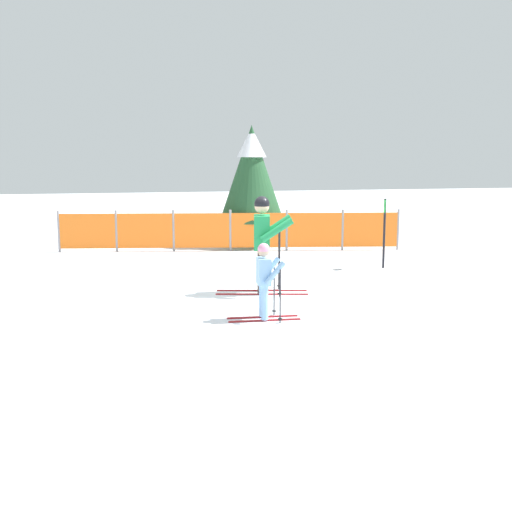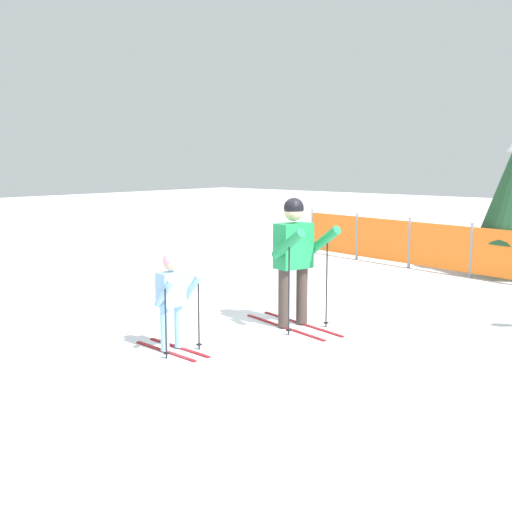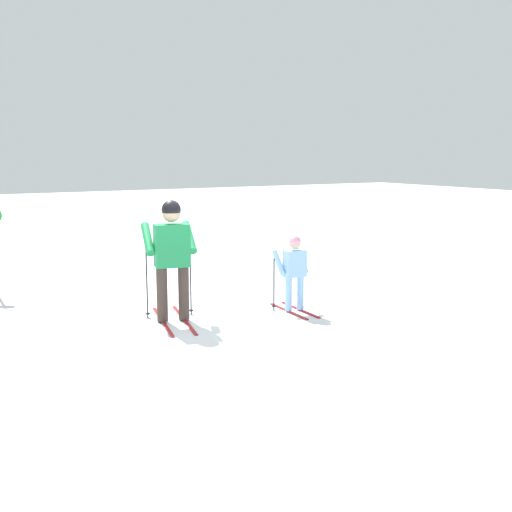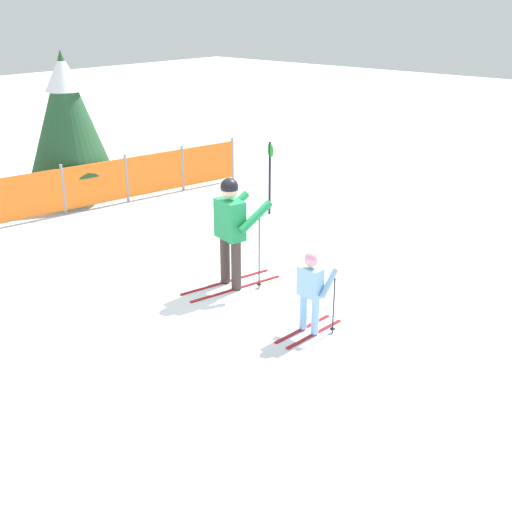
{
  "view_description": "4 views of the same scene",
  "coord_description": "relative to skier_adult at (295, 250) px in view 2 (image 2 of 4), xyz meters",
  "views": [
    {
      "loc": [
        -2.26,
        -10.69,
        2.44
      ],
      "look_at": [
        -0.1,
        -0.87,
        0.82
      ],
      "focal_mm": 45.0,
      "sensor_mm": 36.0,
      "label": 1
    },
    {
      "loc": [
        5.31,
        -6.47,
        2.2
      ],
      "look_at": [
        0.06,
        -0.46,
        0.99
      ],
      "focal_mm": 45.0,
      "sensor_mm": 36.0,
      "label": 2
    },
    {
      "loc": [
        -7.91,
        3.53,
        2.36
      ],
      "look_at": [
        -0.08,
        -1.07,
        0.88
      ],
      "focal_mm": 45.0,
      "sensor_mm": 36.0,
      "label": 3
    },
    {
      "loc": [
        -6.25,
        -6.14,
        4.11
      ],
      "look_at": [
        -0.29,
        -0.87,
        0.91
      ],
      "focal_mm": 45.0,
      "sensor_mm": 36.0,
      "label": 4
    }
  ],
  "objects": [
    {
      "name": "skier_adult",
      "position": [
        0.0,
        0.0,
        0.0
      ],
      "size": [
        1.65,
        0.82,
        1.71
      ],
      "rotation": [
        0.0,
        0.0,
        -0.22
      ],
      "color": "maroon",
      "rests_on": "ground_plane"
    },
    {
      "name": "skier_child",
      "position": [
        -0.39,
        -1.78,
        -0.36
      ],
      "size": [
        1.09,
        0.55,
        1.14
      ],
      "rotation": [
        0.0,
        0.0,
        -0.06
      ],
      "color": "maroon",
      "rests_on": "ground_plane"
    },
    {
      "name": "ground_plane",
      "position": [
        -0.25,
        -0.09,
        -1.02
      ],
      "size": [
        60.0,
        60.0,
        0.0
      ],
      "primitive_type": "plane",
      "color": "white"
    },
    {
      "name": "safety_fence",
      "position": [
        0.31,
        5.0,
        -0.5
      ],
      "size": [
        8.47,
        1.53,
        1.04
      ],
      "rotation": [
        0.0,
        0.0,
        -0.17
      ],
      "color": "gray",
      "rests_on": "ground_plane"
    }
  ]
}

